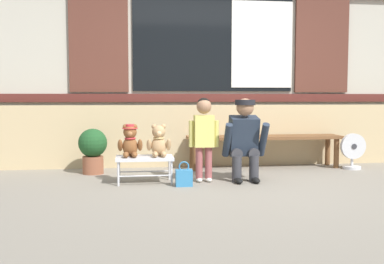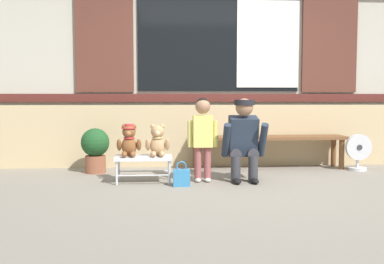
# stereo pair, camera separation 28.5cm
# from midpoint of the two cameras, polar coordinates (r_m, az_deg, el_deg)

# --- Properties ---
(ground_plane) EXTENTS (60.00, 60.00, 0.00)m
(ground_plane) POSITION_cam_midpoint_polar(r_m,az_deg,el_deg) (5.11, 7.73, -6.52)
(ground_plane) COLOR gray
(brick_low_wall) EXTENTS (7.38, 0.25, 0.85)m
(brick_low_wall) POSITION_cam_midpoint_polar(r_m,az_deg,el_deg) (6.44, 5.11, -0.40)
(brick_low_wall) COLOR tan
(brick_low_wall) RESTS_ON ground
(shop_facade) EXTENTS (7.53, 0.26, 3.24)m
(shop_facade) POSITION_cam_midpoint_polar(r_m,az_deg,el_deg) (6.96, 4.50, 9.95)
(shop_facade) COLOR #B7B2A3
(shop_facade) RESTS_ON ground
(wooden_bench_long) EXTENTS (2.10, 0.40, 0.44)m
(wooden_bench_long) POSITION_cam_midpoint_polar(r_m,az_deg,el_deg) (6.21, 10.80, -1.12)
(wooden_bench_long) COLOR brown
(wooden_bench_long) RESTS_ON ground
(small_display_bench) EXTENTS (0.64, 0.36, 0.30)m
(small_display_bench) POSITION_cam_midpoint_polar(r_m,az_deg,el_deg) (5.14, -4.54, -3.41)
(small_display_bench) COLOR silver
(small_display_bench) RESTS_ON ground
(teddy_bear_with_hat) EXTENTS (0.28, 0.27, 0.36)m
(teddy_bear_with_hat) POSITION_cam_midpoint_polar(r_m,az_deg,el_deg) (5.12, -6.34, -1.13)
(teddy_bear_with_hat) COLOR brown
(teddy_bear_with_hat) RESTS_ON small_display_bench
(teddy_bear_plain) EXTENTS (0.28, 0.26, 0.36)m
(teddy_bear_plain) POSITION_cam_midpoint_polar(r_m,az_deg,el_deg) (5.12, -2.76, -1.21)
(teddy_bear_plain) COLOR tan
(teddy_bear_plain) RESTS_ON small_display_bench
(child_standing) EXTENTS (0.35, 0.18, 0.96)m
(child_standing) POSITION_cam_midpoint_polar(r_m,az_deg,el_deg) (5.13, 2.95, 0.24)
(child_standing) COLOR #994C4C
(child_standing) RESTS_ON ground
(adult_crouching) EXTENTS (0.50, 0.49, 0.95)m
(adult_crouching) POSITION_cam_midpoint_polar(r_m,az_deg,el_deg) (5.23, 8.12, -0.94)
(adult_crouching) COLOR #333338
(adult_crouching) RESTS_ON ground
(handbag_on_ground) EXTENTS (0.18, 0.11, 0.27)m
(handbag_on_ground) POSITION_cam_midpoint_polar(r_m,az_deg,el_deg) (4.94, 0.33, -5.72)
(handbag_on_ground) COLOR teal
(handbag_on_ground) RESTS_ON ground
(potted_plant) EXTENTS (0.36, 0.36, 0.57)m
(potted_plant) POSITION_cam_midpoint_polar(r_m,az_deg,el_deg) (5.86, -10.71, -1.95)
(potted_plant) COLOR brown
(potted_plant) RESTS_ON ground
(floor_fan) EXTENTS (0.34, 0.24, 0.48)m
(floor_fan) POSITION_cam_midpoint_polar(r_m,az_deg,el_deg) (6.38, 21.37, -2.42)
(floor_fan) COLOR silver
(floor_fan) RESTS_ON ground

